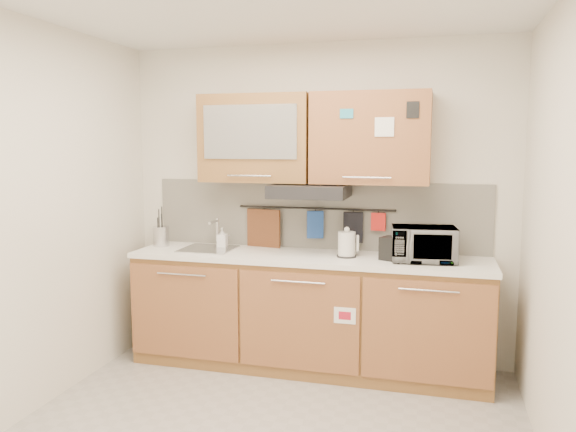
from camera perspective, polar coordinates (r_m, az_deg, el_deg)
The scene contains 19 objects.
wall_back at distance 4.67m, azimuth 2.91°, elevation 1.33°, with size 3.20×3.20×0.00m, color silver.
wall_left at distance 4.01m, azimuth -25.03°, elevation -0.31°, with size 3.00×3.00×0.00m, color silver.
wall_right at distance 3.14m, azimuth 26.34°, elevation -2.32°, with size 3.00×3.00×0.00m, color silver.
base_cabinet at distance 4.56m, azimuth 2.01°, elevation -10.32°, with size 2.80×0.64×0.88m.
countertop at distance 4.43m, azimuth 2.03°, elevation -4.22°, with size 2.82×0.62×0.04m, color white.
backsplash at distance 4.67m, azimuth 2.87°, elevation 0.10°, with size 2.80×0.02×0.56m, color silver.
upper_cabinets at distance 4.47m, azimuth 2.41°, elevation 7.88°, with size 1.82×0.37×0.70m.
range_hood at distance 4.41m, azimuth 2.24°, elevation 2.56°, with size 0.60×0.46×0.10m, color black.
sink at distance 4.70m, azimuth -8.07°, elevation -3.32°, with size 0.42×0.40×0.26m.
utensil_rail at distance 4.62m, azimuth 2.78°, elevation 0.78°, with size 0.02×0.02×1.30m, color black.
utensil_crock at distance 4.91m, azimuth -12.76°, elevation -1.99°, with size 0.18×0.18×0.34m.
kettle at distance 4.35m, azimuth 5.99°, elevation -2.96°, with size 0.18×0.17×0.24m.
toaster at distance 4.27m, azimuth 10.96°, elevation -3.30°, with size 0.26×0.22×0.17m.
microwave at distance 4.28m, azimuth 13.61°, elevation -2.80°, with size 0.47×0.32×0.26m, color #999999.
soap_bottle at distance 4.75m, azimuth -6.71°, elevation -2.20°, with size 0.08×0.08×0.17m, color #999999.
cutting_board at distance 4.75m, azimuth -2.49°, elevation -1.57°, with size 0.30×0.02×0.37m, color brown.
oven_mitt at distance 4.63m, azimuth 2.77°, elevation -0.88°, with size 0.13×0.03×0.22m, color #214698.
dark_pouch at distance 4.57m, azimuth 6.62°, elevation -1.15°, with size 0.16×0.04×0.25m, color black.
pot_holder at distance 4.54m, azimuth 9.16°, elevation -0.59°, with size 0.12×0.02×0.14m, color red.
Camera 1 is at (0.98, -3.04, 1.78)m, focal length 35.00 mm.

